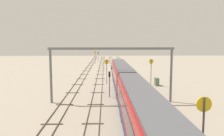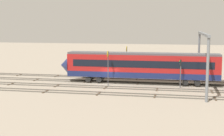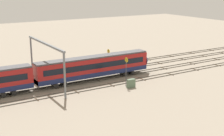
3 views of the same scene
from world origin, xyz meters
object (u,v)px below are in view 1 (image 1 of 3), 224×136
(overhead_gantry, at_px, (111,61))
(signal_light_trackside_approach, at_px, (98,55))
(speed_sign_mid_trackside, at_px, (203,134))
(speed_sign_far_trackside, at_px, (107,68))
(relay_cabinet, at_px, (157,82))
(signal_light_trackside_departure, at_px, (109,80))
(speed_sign_near_foreground, at_px, (151,69))
(speed_sign_distant_end, at_px, (95,56))

(overhead_gantry, distance_m, signal_light_trackside_approach, 69.50)
(speed_sign_mid_trackside, relative_size, signal_light_trackside_approach, 1.27)
(speed_sign_far_trackside, distance_m, relay_cabinet, 10.83)
(signal_light_trackside_approach, xyz_separation_m, signal_light_trackside_departure, (-66.18, -3.88, -0.25))
(relay_cabinet, bearing_deg, speed_sign_near_foreground, 101.82)
(signal_light_trackside_approach, bearing_deg, speed_sign_mid_trackside, -174.46)
(speed_sign_mid_trackside, height_order, speed_sign_distant_end, speed_sign_mid_trackside)
(speed_sign_distant_end, bearing_deg, signal_light_trackside_approach, -4.71)
(overhead_gantry, xyz_separation_m, signal_light_trackside_approach, (69.31, 4.12, -3.18))
(overhead_gantry, relative_size, speed_sign_near_foreground, 3.33)
(speed_sign_mid_trackside, distance_m, relay_cabinet, 34.08)
(speed_sign_mid_trackside, height_order, relay_cabinet, speed_sign_mid_trackside)
(speed_sign_far_trackside, bearing_deg, signal_light_trackside_approach, 3.64)
(speed_sign_distant_end, height_order, signal_light_trackside_approach, speed_sign_distant_end)
(speed_sign_distant_end, xyz_separation_m, signal_light_trackside_departure, (-55.64, -4.75, -0.76))
(speed_sign_distant_end, height_order, signal_light_trackside_departure, speed_sign_distant_end)
(speed_sign_near_foreground, bearing_deg, speed_sign_far_trackside, 80.57)
(speed_sign_mid_trackside, bearing_deg, speed_sign_near_foreground, -6.67)
(speed_sign_near_foreground, bearing_deg, signal_light_trackside_departure, 137.22)
(speed_sign_far_trackside, distance_m, signal_light_trackside_departure, 10.99)
(speed_sign_near_foreground, bearing_deg, speed_sign_distant_end, 16.29)
(speed_sign_far_trackside, height_order, relay_cabinet, speed_sign_far_trackside)
(speed_sign_mid_trackside, xyz_separation_m, speed_sign_distant_end, (79.47, 9.60, -0.21))
(signal_light_trackside_approach, bearing_deg, overhead_gantry, -176.60)
(speed_sign_near_foreground, relative_size, speed_sign_far_trackside, 1.03)
(speed_sign_near_foreground, xyz_separation_m, speed_sign_far_trackside, (1.51, 9.12, -0.05))
(speed_sign_near_foreground, height_order, speed_sign_mid_trackside, speed_sign_mid_trackside)
(overhead_gantry, relative_size, speed_sign_far_trackside, 3.42)
(signal_light_trackside_approach, relative_size, relay_cabinet, 2.88)
(speed_sign_near_foreground, relative_size, relay_cabinet, 3.41)
(overhead_gantry, bearing_deg, signal_light_trackside_departure, 4.35)
(signal_light_trackside_approach, distance_m, relay_cabinet, 58.19)
(speed_sign_mid_trackside, xyz_separation_m, relay_cabinet, (33.55, -5.19, -2.95))
(speed_sign_mid_trackside, distance_m, signal_light_trackside_approach, 90.44)
(speed_sign_distant_end, distance_m, relay_cabinet, 48.32)
(signal_light_trackside_departure, xyz_separation_m, relay_cabinet, (9.72, -10.03, -1.99))
(overhead_gantry, height_order, speed_sign_far_trackside, overhead_gantry)
(speed_sign_far_trackside, relative_size, speed_sign_distant_end, 0.99)
(signal_light_trackside_approach, height_order, relay_cabinet, signal_light_trackside_approach)
(overhead_gantry, bearing_deg, relay_cabinet, -37.33)
(speed_sign_far_trackside, relative_size, relay_cabinet, 3.33)
(relay_cabinet, bearing_deg, speed_sign_distant_end, 17.85)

